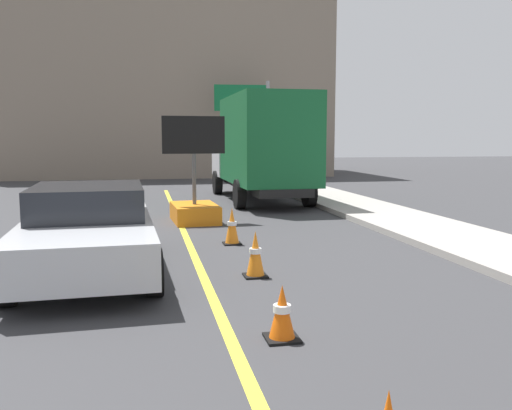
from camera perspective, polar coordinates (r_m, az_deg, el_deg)
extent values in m
cube|color=yellow|center=(5.35, -1.39, -16.53)|extent=(0.14, 36.00, 0.01)
cube|color=orange|center=(14.23, -6.40, -0.82)|extent=(1.20, 1.86, 0.45)
cylinder|color=#4C4C4C|center=(14.14, -6.45, 2.70)|extent=(0.10, 0.10, 1.30)
cube|color=black|center=(14.11, -6.51, 7.26)|extent=(1.60, 0.17, 0.95)
sphere|color=yellow|center=(14.25, -4.33, 7.28)|extent=(0.09, 0.09, 0.09)
sphere|color=yellow|center=(14.19, -5.53, 7.27)|extent=(0.09, 0.09, 0.09)
sphere|color=yellow|center=(14.15, -6.74, 7.25)|extent=(0.09, 0.09, 0.09)
sphere|color=yellow|center=(14.11, -7.96, 7.24)|extent=(0.09, 0.09, 0.09)
sphere|color=yellow|center=(14.09, -8.66, 7.96)|extent=(0.09, 0.09, 0.09)
sphere|color=yellow|center=(14.09, -8.64, 6.49)|extent=(0.09, 0.09, 0.09)
cube|color=black|center=(18.99, 0.35, 2.22)|extent=(1.72, 7.23, 0.25)
cube|color=silver|center=(21.47, -1.18, 5.64)|extent=(2.34, 2.05, 1.90)
cube|color=#14592D|center=(17.85, 1.14, 6.83)|extent=(2.38, 4.93, 2.80)
cylinder|color=black|center=(21.20, -4.03, 2.36)|extent=(0.29, 0.90, 0.90)
cylinder|color=black|center=(21.63, 1.79, 2.46)|extent=(0.29, 0.90, 0.90)
cylinder|color=black|center=(16.67, -1.72, 1.13)|extent=(0.29, 0.90, 0.90)
cylinder|color=black|center=(17.21, 5.54, 1.29)|extent=(0.29, 0.90, 0.90)
cube|color=silver|center=(9.14, -17.02, -3.16)|extent=(2.14, 4.97, 0.60)
cube|color=black|center=(9.31, -17.06, 0.43)|extent=(1.80, 2.27, 0.50)
cylinder|color=black|center=(7.60, -10.54, -6.91)|extent=(0.25, 0.67, 0.66)
cylinder|color=black|center=(7.73, -24.54, -7.20)|extent=(0.25, 0.67, 0.66)
cylinder|color=black|center=(10.77, -11.56, -2.86)|extent=(0.25, 0.67, 0.66)
cylinder|color=black|center=(10.86, -21.43, -3.12)|extent=(0.25, 0.67, 0.66)
cylinder|color=gray|center=(28.02, 1.22, 7.68)|extent=(0.18, 0.18, 5.00)
cube|color=#0F6033|center=(27.92, -1.66, 11.07)|extent=(2.60, 0.25, 1.30)
cube|color=white|center=(27.95, -1.67, 11.07)|extent=(1.82, 0.14, 0.18)
cube|color=gray|center=(34.14, -10.24, 11.48)|extent=(19.19, 9.43, 9.81)
cube|color=black|center=(6.03, 2.71, -13.67)|extent=(0.36, 0.36, 0.03)
cone|color=#EA5B0C|center=(5.93, 2.73, -10.95)|extent=(0.28, 0.28, 0.57)
cylinder|color=white|center=(5.92, 2.73, -10.69)|extent=(0.19, 0.19, 0.08)
cube|color=black|center=(8.58, -0.06, -7.37)|extent=(0.36, 0.36, 0.03)
cone|color=orange|center=(8.50, -0.06, -5.01)|extent=(0.28, 0.28, 0.69)
cylinder|color=white|center=(8.49, -0.06, -4.78)|extent=(0.19, 0.19, 0.08)
cube|color=black|center=(11.17, -2.50, -4.01)|extent=(0.36, 0.36, 0.03)
cone|color=orange|center=(11.10, -2.51, -2.11)|extent=(0.28, 0.28, 0.72)
cylinder|color=white|center=(11.09, -2.51, -1.92)|extent=(0.19, 0.19, 0.08)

